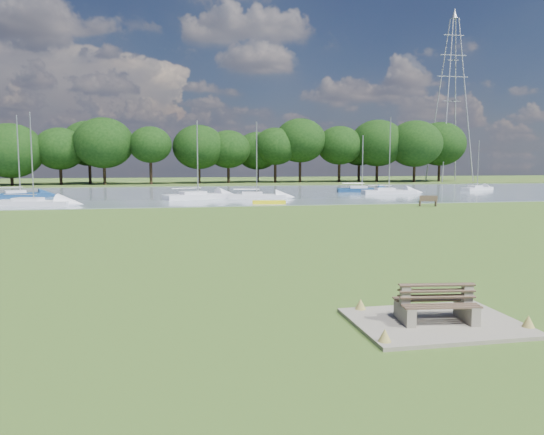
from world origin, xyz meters
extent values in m
plane|color=#566B29|center=(0.00, 0.00, 0.00)|extent=(220.00, 220.00, 0.00)
cube|color=slate|center=(0.00, 42.00, 0.00)|extent=(220.00, 40.00, 0.10)
cube|color=#4C6626|center=(0.00, 72.00, 0.00)|extent=(220.00, 20.00, 0.40)
cube|color=gray|center=(0.00, -14.00, 0.05)|extent=(4.20, 3.20, 0.10)
cube|color=gray|center=(-0.80, -13.89, 0.34)|extent=(0.38, 1.16, 0.48)
cube|color=gray|center=(-0.80, -13.89, 0.77)|extent=(0.26, 0.22, 0.59)
cube|color=gray|center=(0.80, -14.11, 0.34)|extent=(0.38, 1.16, 0.48)
cube|color=gray|center=(0.80, -14.11, 0.77)|extent=(0.26, 0.22, 0.59)
cube|color=brown|center=(-0.05, -14.35, 0.59)|extent=(1.98, 0.68, 0.04)
cube|color=brown|center=(-0.01, -14.09, 0.91)|extent=(1.95, 0.39, 0.47)
cube|color=brown|center=(0.05, -13.65, 0.59)|extent=(1.98, 0.68, 0.04)
cube|color=brown|center=(0.01, -13.91, 0.91)|extent=(1.95, 0.39, 0.47)
cube|color=brown|center=(16.27, 19.14, 0.25)|extent=(0.22, 0.50, 0.50)
cube|color=brown|center=(17.64, 18.76, 0.25)|extent=(0.22, 0.50, 0.50)
cube|color=brown|center=(16.96, 18.95, 0.50)|extent=(1.71, 0.91, 0.05)
cube|color=brown|center=(16.90, 18.74, 0.77)|extent=(1.60, 0.49, 0.49)
cube|color=yellow|center=(2.97, 24.00, 0.21)|extent=(3.28, 1.24, 0.32)
cylinder|color=#999BA2|center=(45.88, 67.82, 15.78)|extent=(0.22, 0.22, 31.16)
cylinder|color=#999BA2|center=(50.24, 67.82, 15.78)|extent=(0.22, 0.22, 31.16)
cylinder|color=#999BA2|center=(45.88, 72.18, 15.78)|extent=(0.22, 0.22, 31.16)
cylinder|color=#999BA2|center=(50.24, 72.18, 15.78)|extent=(0.22, 0.22, 31.16)
cube|color=#999BA2|center=(48.06, 70.00, 20.46)|extent=(6.54, 0.14, 0.14)
cube|color=#999BA2|center=(48.06, 70.00, 24.51)|extent=(5.42, 0.14, 0.14)
cube|color=#999BA2|center=(48.06, 70.00, 28.25)|extent=(4.30, 0.14, 0.14)
cone|color=#999BA2|center=(48.06, 70.00, 32.30)|extent=(1.12, 1.12, 1.87)
cylinder|color=black|center=(-30.00, 68.00, 2.04)|extent=(0.52, 0.52, 3.67)
ellipsoid|color=black|center=(-30.00, 68.00, 6.52)|extent=(9.37, 9.37, 7.96)
cylinder|color=black|center=(-23.00, 68.00, 2.19)|extent=(0.52, 0.52, 3.97)
ellipsoid|color=black|center=(-23.00, 68.00, 7.04)|extent=(7.29, 7.29, 6.19)
cylinder|color=black|center=(-16.00, 68.00, 2.34)|extent=(0.52, 0.52, 4.27)
ellipsoid|color=black|center=(-16.00, 68.00, 7.56)|extent=(8.33, 8.33, 7.08)
cylinder|color=black|center=(-9.00, 68.00, 1.89)|extent=(0.52, 0.52, 3.37)
ellipsoid|color=black|center=(-9.00, 68.00, 6.01)|extent=(9.37, 9.37, 7.96)
cylinder|color=black|center=(-2.00, 68.00, 2.04)|extent=(0.52, 0.52, 3.67)
ellipsoid|color=black|center=(-2.00, 68.00, 6.52)|extent=(7.29, 7.29, 6.19)
cylinder|color=black|center=(5.00, 68.00, 2.19)|extent=(0.52, 0.52, 3.97)
ellipsoid|color=black|center=(5.00, 68.00, 7.04)|extent=(8.33, 8.33, 7.08)
cylinder|color=black|center=(12.00, 68.00, 2.34)|extent=(0.52, 0.52, 4.27)
ellipsoid|color=black|center=(12.00, 68.00, 7.56)|extent=(9.37, 9.37, 7.96)
cylinder|color=black|center=(19.00, 68.00, 1.89)|extent=(0.52, 0.52, 3.37)
ellipsoid|color=black|center=(19.00, 68.00, 6.01)|extent=(7.29, 7.29, 6.19)
cylinder|color=black|center=(26.00, 68.00, 2.04)|extent=(0.52, 0.52, 3.67)
ellipsoid|color=black|center=(26.00, 68.00, 6.52)|extent=(8.33, 8.33, 7.08)
cylinder|color=black|center=(33.00, 68.00, 2.19)|extent=(0.52, 0.52, 3.97)
ellipsoid|color=black|center=(33.00, 68.00, 7.04)|extent=(9.37, 9.37, 7.96)
cylinder|color=black|center=(40.00, 68.00, 2.34)|extent=(0.52, 0.52, 4.27)
ellipsoid|color=black|center=(40.00, 68.00, 7.56)|extent=(7.29, 7.29, 6.19)
cylinder|color=black|center=(47.00, 68.00, 1.89)|extent=(0.52, 0.52, 3.37)
ellipsoid|color=black|center=(47.00, 68.00, 6.01)|extent=(8.33, 8.33, 7.08)
cube|color=silver|center=(36.27, 41.54, 0.35)|extent=(5.63, 3.56, 0.60)
cube|color=silver|center=(35.87, 41.37, 0.72)|extent=(2.23, 1.86, 0.39)
cylinder|color=#A5A8AD|center=(36.27, 41.54, 3.76)|extent=(0.10, 0.10, 6.56)
cube|color=silver|center=(20.57, 36.01, 0.40)|extent=(6.76, 2.19, 0.70)
cube|color=silver|center=(20.03, 36.03, 0.82)|extent=(2.41, 1.58, 0.45)
cylinder|color=#A5A8AD|center=(20.57, 36.01, 5.05)|extent=(0.12, 0.12, 9.02)
cube|color=silver|center=(-3.40, 31.84, 0.44)|extent=(7.71, 4.65, 0.77)
cube|color=silver|center=(-3.96, 31.63, 0.91)|extent=(3.03, 2.47, 0.50)
cylinder|color=#A5A8AD|center=(-3.40, 31.84, 4.55)|extent=(0.13, 0.13, 7.90)
cube|color=silver|center=(2.98, 31.20, 0.38)|extent=(6.48, 2.56, 0.66)
cube|color=silver|center=(2.48, 31.27, 0.78)|extent=(2.37, 1.66, 0.42)
cylinder|color=#A5A8AD|center=(2.98, 31.20, 4.47)|extent=(0.11, 0.11, 7.89)
cube|color=navy|center=(-22.90, 37.72, 0.43)|extent=(6.12, 3.65, 0.77)
cube|color=silver|center=(-23.35, 37.55, 0.90)|extent=(2.40, 1.95, 0.49)
cylinder|color=#A5A8AD|center=(-22.90, 37.72, 4.93)|extent=(0.13, 0.13, 8.66)
cube|color=navy|center=(18.68, 40.39, 0.42)|extent=(6.74, 3.05, 0.74)
cube|color=silver|center=(18.17, 40.49, 0.87)|extent=(2.51, 1.85, 0.48)
cylinder|color=#A5A8AD|center=(18.68, 40.39, 4.05)|extent=(0.13, 0.13, 6.95)
cube|color=silver|center=(-18.82, 26.11, 0.38)|extent=(7.30, 3.70, 0.66)
cube|color=silver|center=(-19.36, 26.25, 0.79)|extent=(2.77, 2.12, 0.43)
cylinder|color=#A5A8AD|center=(-18.82, 26.11, 4.57)|extent=(0.11, 0.11, 8.10)
camera|label=1|loc=(-6.67, -26.13, 4.18)|focal=35.00mm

